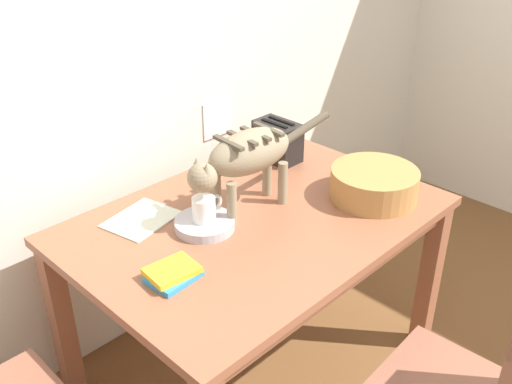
% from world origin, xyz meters
% --- Properties ---
extents(wall_rear, '(4.61, 0.11, 2.50)m').
position_xyz_m(wall_rear, '(-0.00, 2.23, 1.25)').
color(wall_rear, silver).
rests_on(wall_rear, ground_plane).
extents(dining_table, '(1.32, 0.94, 0.75)m').
position_xyz_m(dining_table, '(-0.01, 1.61, 0.66)').
color(dining_table, '#93573C').
rests_on(dining_table, ground_plane).
extents(cat, '(0.66, 0.19, 0.31)m').
position_xyz_m(cat, '(-0.00, 1.67, 0.97)').
color(cat, gray).
rests_on(cat, dining_table).
extents(saucer_bowl, '(0.21, 0.21, 0.03)m').
position_xyz_m(saucer_bowl, '(-0.19, 1.68, 0.76)').
color(saucer_bowl, '#B1AEB7').
rests_on(saucer_bowl, dining_table).
extents(coffee_mug, '(0.12, 0.08, 0.09)m').
position_xyz_m(coffee_mug, '(-0.19, 1.68, 0.82)').
color(coffee_mug, white).
rests_on(coffee_mug, saucer_bowl).
extents(magazine, '(0.28, 0.24, 0.01)m').
position_xyz_m(magazine, '(-0.32, 1.89, 0.75)').
color(magazine, silver).
rests_on(magazine, dining_table).
extents(book_stack, '(0.16, 0.14, 0.04)m').
position_xyz_m(book_stack, '(-0.45, 1.53, 0.76)').
color(book_stack, '#328CBF').
rests_on(book_stack, dining_table).
extents(wicker_basket, '(0.33, 0.33, 0.12)m').
position_xyz_m(wicker_basket, '(0.41, 1.39, 0.81)').
color(wicker_basket, '#B37D43').
rests_on(wicker_basket, dining_table).
extents(toaster, '(0.12, 0.20, 0.18)m').
position_xyz_m(toaster, '(0.40, 1.89, 0.83)').
color(toaster, black).
rests_on(toaster, dining_table).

